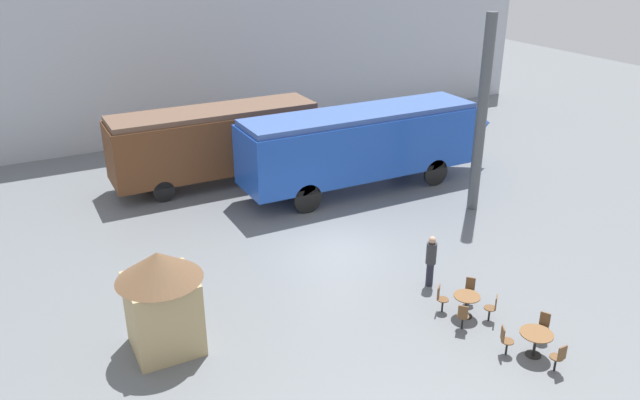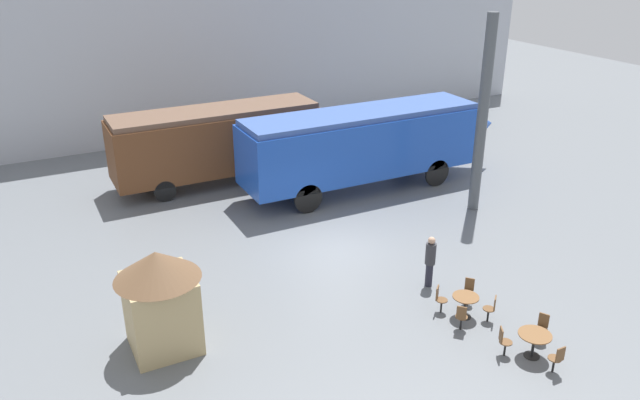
# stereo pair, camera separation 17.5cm
# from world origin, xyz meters

# --- Properties ---
(ground_plane) EXTENTS (80.00, 80.00, 0.00)m
(ground_plane) POSITION_xyz_m (0.00, 0.00, 0.00)
(ground_plane) COLOR slate
(backdrop_wall) EXTENTS (44.00, 0.15, 9.00)m
(backdrop_wall) POSITION_xyz_m (0.00, 15.53, 4.50)
(backdrop_wall) COLOR #B2B7C1
(backdrop_wall) RESTS_ON ground_plane
(passenger_coach_wooden) EXTENTS (9.43, 2.60, 3.46)m
(passenger_coach_wooden) POSITION_xyz_m (-1.55, 8.45, 2.01)
(passenger_coach_wooden) COLOR brown
(passenger_coach_wooden) RESTS_ON ground_plane
(streamlined_locomotive) EXTENTS (12.89, 2.75, 3.62)m
(streamlined_locomotive) POSITION_xyz_m (4.66, 4.67, 2.18)
(streamlined_locomotive) COLOR blue
(streamlined_locomotive) RESTS_ON ground_plane
(cafe_table_near) EXTENTS (0.80, 0.80, 0.72)m
(cafe_table_near) POSITION_xyz_m (1.45, -5.64, 0.55)
(cafe_table_near) COLOR black
(cafe_table_near) RESTS_ON ground_plane
(cafe_table_mid) EXTENTS (0.90, 0.90, 0.72)m
(cafe_table_mid) POSITION_xyz_m (1.88, -8.01, 0.58)
(cafe_table_mid) COLOR black
(cafe_table_mid) RESTS_ON ground_plane
(cafe_chair_0) EXTENTS (0.40, 0.40, 0.87)m
(cafe_chair_0) POSITION_xyz_m (0.88, -6.17, 0.51)
(cafe_chair_0) COLOR black
(cafe_chair_0) RESTS_ON ground_plane
(cafe_chair_1) EXTENTS (0.40, 0.40, 0.87)m
(cafe_chair_1) POSITION_xyz_m (1.97, -6.21, 0.51)
(cafe_chair_1) COLOR black
(cafe_chair_1) RESTS_ON ground_plane
(cafe_chair_2) EXTENTS (0.40, 0.40, 0.87)m
(cafe_chair_2) POSITION_xyz_m (2.01, -5.12, 0.51)
(cafe_chair_2) COLOR black
(cafe_chair_2) RESTS_ON ground_plane
(cafe_chair_3) EXTENTS (0.40, 0.40, 0.87)m
(cafe_chair_3) POSITION_xyz_m (0.92, -5.08, 0.51)
(cafe_chair_3) COLOR black
(cafe_chair_3) RESTS_ON ground_plane
(cafe_chair_4) EXTENTS (0.36, 0.36, 0.87)m
(cafe_chair_4) POSITION_xyz_m (1.88, -8.84, 0.51)
(cafe_chair_4) COLOR black
(cafe_chair_4) RESTS_ON ground_plane
(cafe_chair_5) EXTENTS (0.40, 0.39, 0.87)m
(cafe_chair_5) POSITION_xyz_m (2.59, -7.60, 0.51)
(cafe_chair_5) COLOR black
(cafe_chair_5) RESTS_ON ground_plane
(cafe_chair_6) EXTENTS (0.40, 0.39, 0.87)m
(cafe_chair_6) POSITION_xyz_m (1.17, -7.60, 0.51)
(cafe_chair_6) COLOR black
(cafe_chair_6) RESTS_ON ground_plane
(visitor_person) EXTENTS (0.34, 0.34, 1.78)m
(visitor_person) POSITION_xyz_m (1.57, -3.67, 0.97)
(visitor_person) COLOR #262633
(visitor_person) RESTS_ON ground_plane
(ticket_kiosk) EXTENTS (2.34, 2.34, 3.00)m
(ticket_kiosk) POSITION_xyz_m (-6.98, -2.98, 1.67)
(ticket_kiosk) COLOR tan
(ticket_kiosk) RESTS_ON ground_plane
(support_pillar) EXTENTS (0.44, 0.44, 8.00)m
(support_pillar) POSITION_xyz_m (6.98, 0.59, 4.00)
(support_pillar) COLOR #4C5156
(support_pillar) RESTS_ON ground_plane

